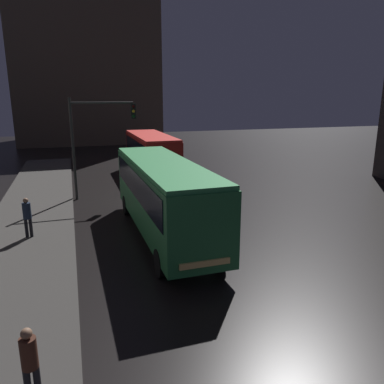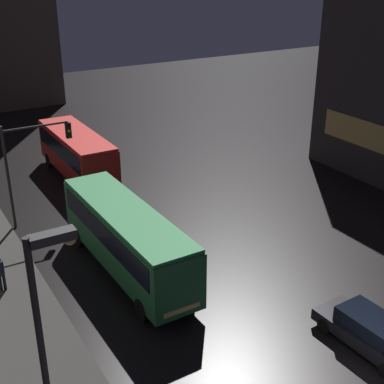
# 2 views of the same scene
# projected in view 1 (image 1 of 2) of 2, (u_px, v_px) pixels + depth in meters

# --- Properties ---
(sidewalk_left) EXTENTS (4.00, 48.00, 0.15)m
(sidewalk_left) POSITION_uv_depth(u_px,v_px,m) (21.00, 259.00, 14.18)
(sidewalk_left) COLOR #3D3A38
(sidewalk_left) RESTS_ON ground
(building_far_backdrop) EXTENTS (18.07, 12.00, 21.06)m
(building_far_backdrop) POSITION_uv_depth(u_px,v_px,m) (86.00, 62.00, 50.04)
(building_far_backdrop) COLOR #4C4238
(building_far_backdrop) RESTS_ON ground
(bus_near) EXTENTS (2.59, 10.38, 3.36)m
(bus_near) POSITION_uv_depth(u_px,v_px,m) (164.00, 191.00, 16.27)
(bus_near) COLOR #236B38
(bus_near) RESTS_ON ground
(bus_far) EXTENTS (2.58, 9.16, 3.25)m
(bus_far) POSITION_uv_depth(u_px,v_px,m) (151.00, 151.00, 28.87)
(bus_far) COLOR #AD1E19
(bus_far) RESTS_ON ground
(pedestrian_near) EXTENTS (0.41, 0.41, 1.64)m
(pedestrian_near) POSITION_uv_depth(u_px,v_px,m) (30.00, 360.00, 7.27)
(pedestrian_near) COLOR black
(pedestrian_near) RESTS_ON sidewalk_left
(pedestrian_mid) EXTENTS (0.46, 0.46, 1.75)m
(pedestrian_mid) POSITION_uv_depth(u_px,v_px,m) (27.00, 214.00, 15.99)
(pedestrian_mid) COLOR black
(pedestrian_mid) RESTS_ON sidewalk_left
(traffic_light_main) EXTENTS (3.85, 0.35, 6.01)m
(traffic_light_main) POSITION_uv_depth(u_px,v_px,m) (96.00, 130.00, 22.10)
(traffic_light_main) COLOR #2D2D2D
(traffic_light_main) RESTS_ON ground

